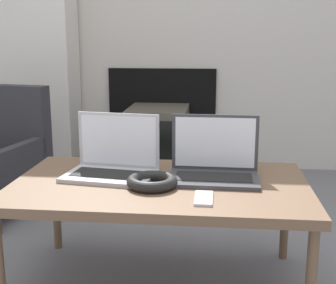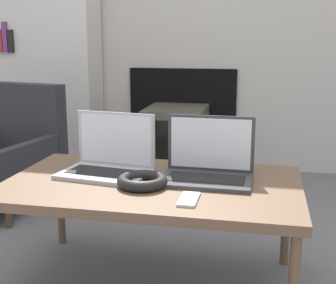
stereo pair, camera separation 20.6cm
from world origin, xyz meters
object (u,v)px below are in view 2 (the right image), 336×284
Objects in this scene: laptop_left at (109,160)px; armchair at (10,152)px; laptop_right at (208,166)px; phone at (189,199)px; tv at (176,142)px; headphones at (142,181)px.

armchair is (-0.87, 0.72, -0.18)m from laptop_left.
laptop_right is 2.48× the size of phone.
phone is 0.29× the size of tv.
tv is at bearing 97.88° from laptop_left.
headphones is 1.33× the size of phone.
laptop_right is 0.47× the size of armchair.
tv is at bearing 102.19° from phone.
headphones is 0.26× the size of armchair.
phone is (0.37, -0.26, -0.05)m from laptop_left.
laptop_left is 1.99× the size of headphones.
headphones is 1.62m from tv.
phone is 0.19× the size of armchair.
tv is 0.67× the size of armchair.
laptop_left reaches higher than tv.
headphones is 1.36m from armchair.
laptop_right is at bearing 82.87° from phone.
laptop_right is 1.86× the size of headphones.
laptop_right is 0.27m from headphones.
laptop_right is 1.47m from armchair.
laptop_right is at bearing 31.49° from headphones.
tv is at bearing 106.54° from laptop_right.
laptop_left is 0.40m from laptop_right.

